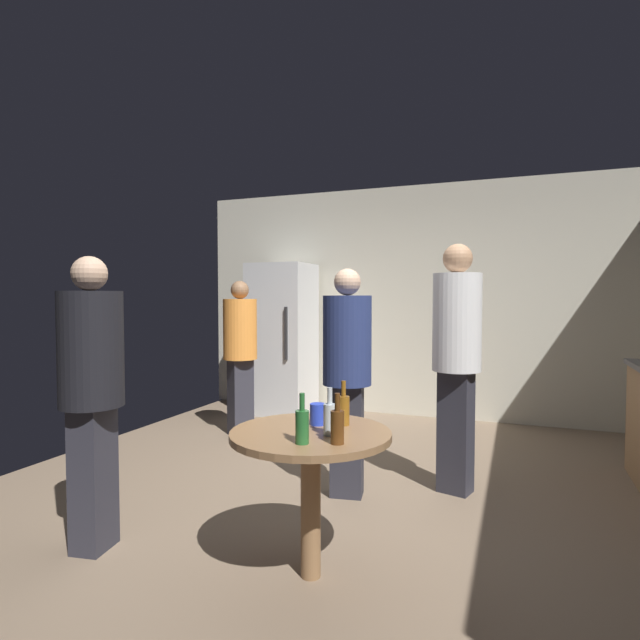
{
  "coord_description": "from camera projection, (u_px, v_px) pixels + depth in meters",
  "views": [
    {
      "loc": [
        1.15,
        -3.37,
        1.39
      ],
      "look_at": [
        -0.27,
        0.28,
        1.22
      ],
      "focal_mm": 28.65,
      "sensor_mm": 36.0,
      "label": 1
    }
  ],
  "objects": [
    {
      "name": "beer_bottle_clear",
      "position": [
        330.0,
        418.0,
        2.44
      ],
      "size": [
        0.06,
        0.06,
        0.23
      ],
      "color": "silver",
      "rests_on": "foreground_table"
    },
    {
      "name": "beer_bottle_green",
      "position": [
        302.0,
        425.0,
        2.3
      ],
      "size": [
        0.06,
        0.06,
        0.23
      ],
      "color": "#26662D",
      "rests_on": "foreground_table"
    },
    {
      "name": "ground_plane",
      "position": [
        341.0,
        501.0,
        3.62
      ],
      "size": [
        5.2,
        5.2,
        0.1
      ],
      "primitive_type": "cube",
      "color": "#7A6651"
    },
    {
      "name": "plastic_cup_blue",
      "position": [
        318.0,
        414.0,
        2.64
      ],
      "size": [
        0.08,
        0.08,
        0.11
      ],
      "primitive_type": "cylinder",
      "color": "blue",
      "rests_on": "foreground_table"
    },
    {
      "name": "person_in_black_shirt",
      "position": [
        91.0,
        380.0,
        2.79
      ],
      "size": [
        0.39,
        0.39,
        1.62
      ],
      "rotation": [
        0.0,
        0.0,
        0.17
      ],
      "color": "#2D2D38",
      "rests_on": "ground_plane"
    },
    {
      "name": "beer_bottle_brown",
      "position": [
        337.0,
        425.0,
        2.29
      ],
      "size": [
        0.06,
        0.06,
        0.23
      ],
      "color": "#593314",
      "rests_on": "foreground_table"
    },
    {
      "name": "person_in_white_shirt",
      "position": [
        457.0,
        347.0,
        3.62
      ],
      "size": [
        0.42,
        0.42,
        1.77
      ],
      "rotation": [
        0.0,
        0.0,
        -1.85
      ],
      "color": "#2D2D38",
      "rests_on": "ground_plane"
    },
    {
      "name": "person_in_navy_shirt",
      "position": [
        347.0,
        364.0,
        3.56
      ],
      "size": [
        0.39,
        0.39,
        1.59
      ],
      "rotation": [
        0.0,
        0.0,
        -1.4
      ],
      "color": "#2D2D38",
      "rests_on": "ground_plane"
    },
    {
      "name": "beer_bottle_amber",
      "position": [
        344.0,
        409.0,
        2.63
      ],
      "size": [
        0.06,
        0.06,
        0.23
      ],
      "color": "#8C5919",
      "rests_on": "foreground_table"
    },
    {
      "name": "person_in_orange_shirt",
      "position": [
        240.0,
        345.0,
        5.17
      ],
      "size": [
        0.47,
        0.47,
        1.56
      ],
      "rotation": [
        0.0,
        0.0,
        -0.55
      ],
      "color": "#2D2D38",
      "rests_on": "ground_plane"
    },
    {
      "name": "wall_back",
      "position": [
        414.0,
        301.0,
        6.01
      ],
      "size": [
        5.32,
        0.06,
        2.7
      ],
      "primitive_type": "cube",
      "color": "beige",
      "rests_on": "ground_plane"
    },
    {
      "name": "refrigerator",
      "position": [
        282.0,
        338.0,
        6.17
      ],
      "size": [
        0.7,
        0.68,
        1.8
      ],
      "color": "silver",
      "rests_on": "ground_plane"
    },
    {
      "name": "foreground_table",
      "position": [
        311.0,
        452.0,
        2.52
      ],
      "size": [
        0.8,
        0.8,
        0.73
      ],
      "color": "olive",
      "rests_on": "ground_plane"
    }
  ]
}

